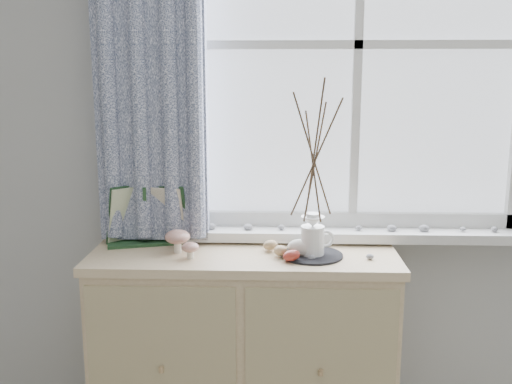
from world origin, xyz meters
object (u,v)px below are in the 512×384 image
sideboard (244,352)px  toadstool_cluster (181,240)px  twig_pitcher (314,155)px  botanical_book (144,216)px

sideboard → toadstool_cluster: 0.54m
twig_pitcher → botanical_book: bearing=158.9°
sideboard → botanical_book: 0.69m
toadstool_cluster → twig_pitcher: bearing=-0.8°
botanical_book → twig_pitcher: twig_pitcher is taller
sideboard → twig_pitcher: 0.86m
sideboard → botanical_book: botanical_book is taller
sideboard → twig_pitcher: (0.27, -0.04, 0.82)m
sideboard → toadstool_cluster: toadstool_cluster is taller
sideboard → botanical_book: bearing=170.6°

